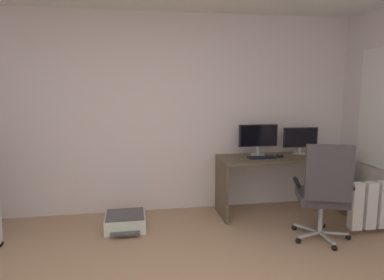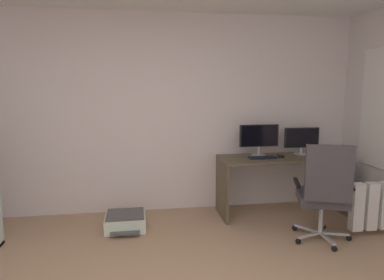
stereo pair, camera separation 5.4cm
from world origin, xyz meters
name	(u,v)px [view 1 (the left image)]	position (x,y,z in m)	size (l,w,h in m)	color
wall_back	(148,114)	(0.00, 2.62, 1.28)	(5.44, 0.10, 2.56)	silver
desk	(281,171)	(1.66, 2.17, 0.56)	(1.61, 0.57, 0.75)	brown
monitor_main	(258,137)	(1.39, 2.31, 0.99)	(0.51, 0.18, 0.40)	#B2B5B7
monitor_secondary	(300,139)	(1.97, 2.31, 0.95)	(0.46, 0.18, 0.35)	#B2B5B7
keyboard	(262,157)	(1.37, 2.12, 0.76)	(0.34, 0.13, 0.02)	black
computer_mouse	(280,156)	(1.62, 2.14, 0.77)	(0.06, 0.10, 0.03)	black
office_chair	(324,190)	(1.73, 1.27, 0.57)	(0.65, 0.68, 1.07)	#B7BABC
printer	(125,222)	(-0.32, 1.98, 0.09)	(0.46, 0.49, 0.18)	silver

